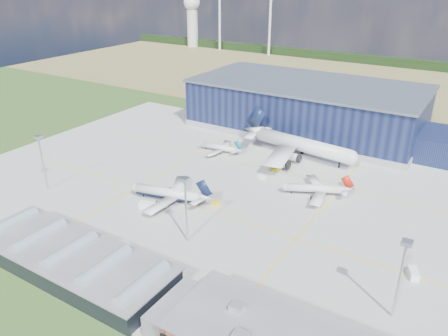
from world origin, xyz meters
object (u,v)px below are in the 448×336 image
at_px(airliner_navy, 167,188).
at_px(gse_tug_c, 275,170).
at_px(airliner_regional, 219,145).
at_px(gse_van_a, 147,205).
at_px(light_mast_center, 186,199).
at_px(airstair, 121,248).
at_px(airliner_red, 315,185).
at_px(airliner_widebody, 303,138).
at_px(light_mast_west, 41,154).
at_px(car_b, 190,285).
at_px(light_mast_east, 402,267).
at_px(gse_cart_b, 262,177).
at_px(gse_van_b, 413,273).
at_px(gse_tug_b, 216,203).
at_px(car_a, 285,325).
at_px(hangar, 311,109).
at_px(gse_van_c, 271,312).

distance_m(airliner_navy, gse_tug_c, 52.14).
bearing_deg(airliner_regional, gse_van_a, 91.40).
height_order(light_mast_center, airstair, light_mast_center).
height_order(airliner_red, airliner_widebody, airliner_widebody).
xyz_separation_m(airliner_navy, airliner_widebody, (26.87, 67.00, 4.42)).
xyz_separation_m(light_mast_west, car_b, (84.16, -18.00, -14.80)).
xyz_separation_m(light_mast_east, gse_cart_b, (-65.79, 54.61, -14.74)).
relative_size(light_mast_west, gse_van_b, 4.49).
height_order(gse_tug_b, car_a, gse_tug_b).
xyz_separation_m(light_mast_east, airliner_red, (-41.46, 52.00, -10.84)).
distance_m(airliner_red, gse_tug_b, 39.52).
distance_m(airstair, car_b, 28.23).
bearing_deg(airstair, hangar, 96.74).
bearing_deg(gse_cart_b, car_a, -140.76).
height_order(light_mast_east, car_b, light_mast_east).
relative_size(airliner_red, gse_van_b, 5.51).
relative_size(hangar, gse_van_c, 30.79).
height_order(light_mast_center, gse_van_a, light_mast_center).
bearing_deg(airliner_navy, airstair, 90.80).
xyz_separation_m(airliner_navy, gse_tug_c, (23.16, 46.47, -4.83)).
relative_size(light_mast_west, gse_tug_b, 7.28).
relative_size(airliner_red, gse_tug_c, 8.69).
height_order(light_mast_center, car_a, light_mast_center).
bearing_deg(gse_van_a, airliner_navy, -32.99).
relative_size(light_mast_center, gse_cart_b, 7.21).
relative_size(airliner_regional, gse_tug_c, 7.21).
height_order(light_mast_east, gse_van_c, light_mast_east).
distance_m(airliner_navy, gse_van_c, 69.76).
height_order(airliner_widebody, car_b, airliner_widebody).
distance_m(light_mast_west, gse_van_c, 110.55).
relative_size(gse_tug_b, gse_van_b, 0.62).
bearing_deg(gse_van_a, airliner_red, -63.22).
bearing_deg(gse_tug_c, gse_tug_b, -87.39).
height_order(gse_van_b, car_a, gse_van_b).
xyz_separation_m(airliner_widebody, car_b, (9.59, -103.00, -9.33)).
bearing_deg(airliner_red, hangar, -91.84).
bearing_deg(gse_cart_b, airliner_navy, 157.66).
bearing_deg(gse_tug_c, airliner_navy, -105.32).
bearing_deg(airliner_widebody, gse_cart_b, -92.87).
bearing_deg(light_mast_east, car_a, -140.60).
bearing_deg(light_mast_west, airliner_navy, 20.68).
relative_size(airliner_widebody, car_b, 15.88).
height_order(gse_cart_b, gse_van_c, gse_van_c).
bearing_deg(car_b, airliner_red, -31.04).
bearing_deg(airstair, gse_tug_c, 89.06).
bearing_deg(airliner_navy, gse_tug_b, -170.74).
height_order(light_mast_center, gse_cart_b, light_mast_center).
bearing_deg(airstair, airliner_regional, 111.44).
relative_size(gse_tug_c, car_a, 1.05).
bearing_deg(gse_van_a, light_mast_west, 87.31).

